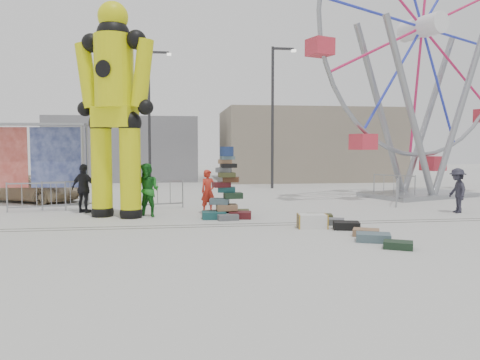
{
  "coord_description": "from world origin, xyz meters",
  "views": [
    {
      "loc": [
        -2.47,
        -13.22,
        2.41
      ],
      "look_at": [
        -0.38,
        1.97,
        1.3
      ],
      "focal_mm": 35.0,
      "sensor_mm": 36.0,
      "label": 1
    }
  ],
  "objects": [
    {
      "name": "building_left",
      "position": [
        -6.0,
        22.0,
        2.2
      ],
      "size": [
        10.0,
        8.0,
        4.4
      ],
      "primitive_type": "cube",
      "color": "gray",
      "rests_on": "ground"
    },
    {
      "name": "track_line_near",
      "position": [
        0.0,
        0.6,
        0.0
      ],
      "size": [
        40.0,
        0.04,
        0.01
      ],
      "primitive_type": "cube",
      "color": "#47443F",
      "rests_on": "ground"
    },
    {
      "name": "parked_suv",
      "position": [
        -8.56,
        8.03,
        0.58
      ],
      "size": [
        4.55,
        3.66,
        1.15
      ],
      "primitive_type": "imported",
      "rotation": [
        0.0,
        0.0,
        1.07
      ],
      "color": "tan",
      "rests_on": "ground"
    },
    {
      "name": "pedestrian_black",
      "position": [
        -5.77,
        4.21,
        0.89
      ],
      "size": [
        1.12,
        0.86,
        1.77
      ],
      "primitive_type": "imported",
      "rotation": [
        0.0,
        0.0,
        2.67
      ],
      "color": "black",
      "rests_on": "ground"
    },
    {
      "name": "ground",
      "position": [
        0.0,
        0.0,
        0.0
      ],
      "size": [
        90.0,
        90.0,
        0.0
      ],
      "primitive_type": "plane",
      "color": "#9E9E99",
      "rests_on": "ground"
    },
    {
      "name": "barricade_dummy_b",
      "position": [
        -6.5,
        5.36,
        0.55
      ],
      "size": [
        1.93,
        0.71,
        1.1
      ],
      "primitive_type": null,
      "rotation": [
        0.0,
        0.0,
        0.31
      ],
      "color": "gray",
      "rests_on": "ground"
    },
    {
      "name": "barricade_dummy_c",
      "position": [
        -3.19,
        4.98,
        0.55
      ],
      "size": [
        1.97,
        0.56,
        1.1
      ],
      "primitive_type": null,
      "rotation": [
        0.0,
        0.0,
        0.23
      ],
      "color": "gray",
      "rests_on": "ground"
    },
    {
      "name": "row_case_1",
      "position": [
        2.27,
        0.52,
        0.1
      ],
      "size": [
        0.88,
        0.71,
        0.19
      ],
      "primitive_type": "cube",
      "rotation": [
        0.0,
        0.0,
        -0.38
      ],
      "color": "slate",
      "rests_on": "ground"
    },
    {
      "name": "row_case_0",
      "position": [
        2.11,
        1.22,
        0.12
      ],
      "size": [
        0.88,
        0.61,
        0.23
      ],
      "primitive_type": "cube",
      "rotation": [
        0.0,
        0.0,
        -0.2
      ],
      "color": "#3E4221",
      "rests_on": "ground"
    },
    {
      "name": "ferris_wheel",
      "position": [
        9.01,
        7.69,
        6.94
      ],
      "size": [
        11.51,
        4.48,
        14.09
      ],
      "rotation": [
        0.0,
        0.0,
        0.34
      ],
      "color": "gray",
      "rests_on": "ground"
    },
    {
      "name": "row_case_3",
      "position": [
        2.58,
        -1.38,
        0.09
      ],
      "size": [
        0.82,
        0.72,
        0.19
      ],
      "primitive_type": "cube",
      "rotation": [
        0.0,
        0.0,
        -0.45
      ],
      "color": "#976E4D",
      "rests_on": "ground"
    },
    {
      "name": "barricade_wheel_front",
      "position": [
        6.6,
        4.93,
        0.55
      ],
      "size": [
        1.05,
        1.8,
        1.1
      ],
      "primitive_type": null,
      "rotation": [
        0.0,
        0.0,
        1.07
      ],
      "color": "gray",
      "rests_on": "ground"
    },
    {
      "name": "row_case_2",
      "position": [
        2.42,
        -0.34,
        0.11
      ],
      "size": [
        0.84,
        0.68,
        0.23
      ],
      "primitive_type": "cube",
      "rotation": [
        0.0,
        0.0,
        -0.25
      ],
      "color": "black",
      "rests_on": "ground"
    },
    {
      "name": "banner_scaffold",
      "position": [
        -8.24,
        6.29,
        2.49
      ],
      "size": [
        4.63,
        1.19,
        3.32
      ],
      "rotation": [
        0.0,
        0.0,
        -0.09
      ],
      "color": "gray",
      "rests_on": "ground"
    },
    {
      "name": "pedestrian_grey",
      "position": [
        7.64,
        2.41,
        0.81
      ],
      "size": [
        0.75,
        1.12,
        1.62
      ],
      "primitive_type": "imported",
      "rotation": [
        0.0,
        0.0,
        -1.72
      ],
      "color": "#22222D",
      "rests_on": "ground"
    },
    {
      "name": "steamer_trunk",
      "position": [
        1.5,
        0.0,
        0.2
      ],
      "size": [
        0.92,
        0.6,
        0.4
      ],
      "primitive_type": "cube",
      "rotation": [
        0.0,
        0.0,
        -0.12
      ],
      "color": "silver",
      "rests_on": "ground"
    },
    {
      "name": "building_right",
      "position": [
        7.0,
        20.0,
        2.5
      ],
      "size": [
        12.0,
        8.0,
        5.0
      ],
      "primitive_type": "cube",
      "color": "gray",
      "rests_on": "ground"
    },
    {
      "name": "lamp_post_right",
      "position": [
        3.09,
        13.0,
        4.48
      ],
      "size": [
        1.41,
        0.25,
        8.0
      ],
      "color": "#2D2D30",
      "rests_on": "ground"
    },
    {
      "name": "pedestrian_green",
      "position": [
        -3.44,
        2.9,
        0.91
      ],
      "size": [
        1.12,
        1.05,
        1.83
      ],
      "primitive_type": "imported",
      "rotation": [
        0.0,
        0.0,
        -0.53
      ],
      "color": "#1B6F20",
      "rests_on": "ground"
    },
    {
      "name": "suitcase_tower",
      "position": [
        -0.8,
        2.31,
        0.67
      ],
      "size": [
        1.67,
        1.5,
        2.4
      ],
      "rotation": [
        0.0,
        0.0,
        -0.05
      ],
      "color": "#1B5052",
      "rests_on": "ground"
    },
    {
      "name": "pedestrian_red",
      "position": [
        -1.33,
        3.47,
        0.79
      ],
      "size": [
        0.67,
        0.57,
        1.57
      ],
      "primitive_type": "imported",
      "rotation": [
        0.0,
        0.0,
        0.4
      ],
      "color": "red",
      "rests_on": "ground"
    },
    {
      "name": "crash_test_dummy",
      "position": [
        -4.48,
        2.98,
        3.9
      ],
      "size": [
        2.87,
        1.68,
        7.41
      ],
      "rotation": [
        0.0,
        0.0,
        -0.43
      ],
      "color": "black",
      "rests_on": "ground"
    },
    {
      "name": "row_case_4",
      "position": [
        2.47,
        -2.1,
        0.11
      ],
      "size": [
        0.98,
        0.82,
        0.21
      ],
      "primitive_type": "cube",
      "rotation": [
        0.0,
        0.0,
        -0.38
      ],
      "color": "#4D656E",
      "rests_on": "ground"
    },
    {
      "name": "barricade_dummy_a",
      "position": [
        -7.57,
        4.77,
        0.55
      ],
      "size": [
        2.0,
        0.36,
        1.1
      ],
      "primitive_type": null,
      "rotation": [
        0.0,
        0.0,
        0.13
      ],
      "color": "gray",
      "rests_on": "ground"
    },
    {
      "name": "lamp_post_left",
      "position": [
        -3.91,
        15.0,
        4.48
      ],
      "size": [
        1.41,
        0.25,
        8.0
      ],
      "color": "#2D2D30",
      "rests_on": "ground"
    },
    {
      "name": "row_case_5",
      "position": [
        2.7,
        -2.97,
        0.09
      ],
      "size": [
        0.8,
        0.71,
        0.18
      ],
      "primitive_type": "cube",
      "rotation": [
        0.0,
        0.0,
        -0.48
      ],
      "color": "#1B311F",
      "rests_on": "ground"
    },
    {
      "name": "barricade_wheel_back",
      "position": [
        7.62,
        7.34,
        0.55
      ],
      "size": [
        1.35,
        1.61,
        1.1
      ],
      "primitive_type": null,
      "rotation": [
        0.0,
        0.0,
        -0.88
      ],
      "color": "gray",
      "rests_on": "ground"
    },
    {
      "name": "track_line_far",
      "position": [
        0.0,
        1.0,
        0.0
      ],
      "size": [
        40.0,
        0.04,
        0.01
      ],
      "primitive_type": "cube",
      "color": "#47443F",
      "rests_on": "ground"
    }
  ]
}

